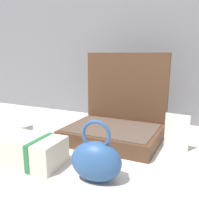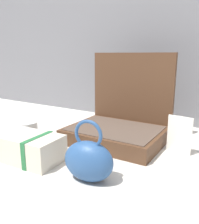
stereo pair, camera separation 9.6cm
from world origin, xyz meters
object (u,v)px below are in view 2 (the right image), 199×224
at_px(open_suitcase, 120,121).
at_px(teal_pouch_handbag, 89,160).
at_px(cream_toiletry_bag, 30,148).
at_px(info_card_left, 179,135).
at_px(coffee_mug, 28,132).

relative_size(open_suitcase, teal_pouch_handbag, 2.08).
xyz_separation_m(cream_toiletry_bag, info_card_left, (0.46, 0.37, 0.03)).
relative_size(open_suitcase, coffee_mug, 3.55).
relative_size(coffee_mug, info_card_left, 0.77).
height_order(open_suitcase, coffee_mug, open_suitcase).
relative_size(teal_pouch_handbag, coffee_mug, 1.71).
height_order(open_suitcase, teal_pouch_handbag, open_suitcase).
height_order(cream_toiletry_bag, coffee_mug, cream_toiletry_bag).
height_order(teal_pouch_handbag, cream_toiletry_bag, teal_pouch_handbag).
xyz_separation_m(open_suitcase, info_card_left, (0.29, -0.02, -0.01)).
distance_m(open_suitcase, info_card_left, 0.29).
xyz_separation_m(teal_pouch_handbag, cream_toiletry_bag, (-0.27, 0.01, -0.02)).
bearing_deg(open_suitcase, info_card_left, -4.68).
bearing_deg(cream_toiletry_bag, open_suitcase, 65.49).
distance_m(teal_pouch_handbag, cream_toiletry_bag, 0.27).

